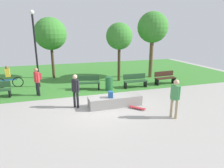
# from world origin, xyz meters

# --- Properties ---
(ground_plane) EXTENTS (28.00, 28.00, 0.00)m
(ground_plane) POSITION_xyz_m (0.00, 0.00, 0.00)
(ground_plane) COLOR #9E9993
(grass_lawn) EXTENTS (26.60, 12.33, 0.01)m
(grass_lawn) POSITION_xyz_m (0.00, 7.83, 0.00)
(grass_lawn) COLOR #387A2D
(grass_lawn) RESTS_ON ground_plane
(concrete_ledge) EXTENTS (2.71, 0.77, 0.52)m
(concrete_ledge) POSITION_xyz_m (0.76, -0.39, 0.26)
(concrete_ledge) COLOR gray
(concrete_ledge) RESTS_ON ground_plane
(backpack_on_ledge) EXTENTS (0.24, 0.31, 0.32)m
(backpack_on_ledge) POSITION_xyz_m (0.49, -0.50, 0.68)
(backpack_on_ledge) COLOR #1E4C8C
(backpack_on_ledge) RESTS_ON concrete_ledge
(skater_performing_trick) EXTENTS (0.34, 0.38, 1.74)m
(skater_performing_trick) POSITION_xyz_m (2.78, -2.49, 1.02)
(skater_performing_trick) COLOR tan
(skater_performing_trick) RESTS_ON ground_plane
(skater_watching) EXTENTS (0.36, 0.37, 1.69)m
(skater_watching) POSITION_xyz_m (-1.16, 0.00, 0.99)
(skater_watching) COLOR black
(skater_watching) RESTS_ON ground_plane
(skateboard_by_ledge) EXTENTS (0.70, 0.71, 0.08)m
(skateboard_by_ledge) POSITION_xyz_m (1.67, -1.12, 0.06)
(skateboard_by_ledge) COLOR #A5262D
(skateboard_by_ledge) RESTS_ON ground_plane
(park_bench_near_lamppost) EXTENTS (1.61, 0.49, 0.91)m
(park_bench_near_lamppost) POSITION_xyz_m (3.12, 2.43, 0.48)
(park_bench_near_lamppost) COLOR #1E4223
(park_bench_near_lamppost) RESTS_ON ground_plane
(park_bench_far_right) EXTENTS (1.65, 0.70, 0.91)m
(park_bench_far_right) POSITION_xyz_m (-0.06, 2.95, 0.48)
(park_bench_far_right) COLOR #1E4223
(park_bench_far_right) RESTS_ON ground_plane
(park_bench_by_oak) EXTENTS (1.63, 0.58, 0.91)m
(park_bench_by_oak) POSITION_xyz_m (5.56, 2.60, 0.48)
(park_bench_by_oak) COLOR #331E14
(park_bench_by_oak) RESTS_ON ground_plane
(tree_tall_oak) EXTENTS (1.95, 1.95, 4.34)m
(tree_tall_oak) POSITION_xyz_m (2.69, 4.50, 3.33)
(tree_tall_oak) COLOR #42301E
(tree_tall_oak) RESTS_ON grass_lawn
(tree_young_birch) EXTENTS (2.50, 2.50, 4.78)m
(tree_young_birch) POSITION_xyz_m (-2.12, 7.01, 3.51)
(tree_young_birch) COLOR #42301E
(tree_young_birch) RESTS_ON grass_lawn
(tree_broad_elm) EXTENTS (2.41, 2.41, 5.23)m
(tree_broad_elm) POSITION_xyz_m (5.62, 4.91, 3.97)
(tree_broad_elm) COLOR brown
(tree_broad_elm) RESTS_ON grass_lawn
(lamp_post) EXTENTS (0.28, 0.28, 5.00)m
(lamp_post) POSITION_xyz_m (-3.12, 4.51, 2.97)
(lamp_post) COLOR black
(lamp_post) RESTS_ON ground_plane
(trash_bin) EXTENTS (0.47, 0.47, 0.88)m
(trash_bin) POSITION_xyz_m (1.24, 2.32, 0.44)
(trash_bin) COLOR #1E592D
(trash_bin) RESTS_ON ground_plane
(pedestrian_with_backpack) EXTENTS (0.44, 0.42, 1.67)m
(pedestrian_with_backpack) POSITION_xyz_m (-3.07, 2.56, 1.00)
(pedestrian_with_backpack) COLOR black
(pedestrian_with_backpack) RESTS_ON ground_plane
(cyclist_on_bicycle) EXTENTS (1.82, 0.22, 1.52)m
(cyclist_on_bicycle) POSITION_xyz_m (-5.07, 4.95, 0.63)
(cyclist_on_bicycle) COLOR black
(cyclist_on_bicycle) RESTS_ON ground_plane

